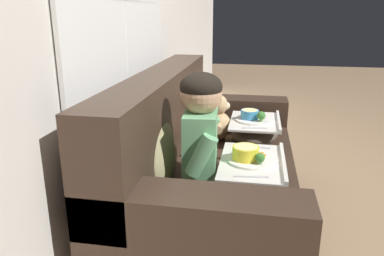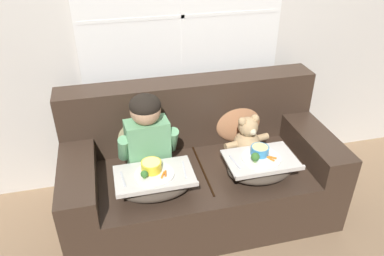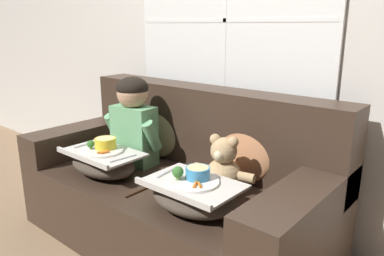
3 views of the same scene
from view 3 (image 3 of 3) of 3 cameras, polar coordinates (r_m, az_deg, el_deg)
ground_plane at (r=2.35m, az=-3.18°, el=-16.84°), size 14.00×14.00×0.00m
wall_back_with_window at (r=2.42m, az=5.74°, el=16.40°), size 8.00×0.08×2.60m
couch at (r=2.24m, az=-2.07°, el=-9.17°), size 1.81×0.87×0.89m
throw_pillow_behind_child at (r=2.49m, az=-5.22°, el=0.11°), size 0.40×0.19×0.42m
throw_pillow_behind_teddy at (r=2.08m, az=8.16°, el=-3.11°), size 0.37×0.18×0.39m
child_figure at (r=2.33m, az=-8.92°, el=1.68°), size 0.40×0.20×0.55m
teddy_bear at (r=1.93m, az=4.75°, el=-6.29°), size 0.34×0.24×0.31m
lap_tray_child at (r=2.25m, az=-13.41°, el=-4.98°), size 0.47×0.30×0.21m
lap_tray_teddy at (r=1.78m, az=0.07°, el=-10.13°), size 0.45×0.31×0.22m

